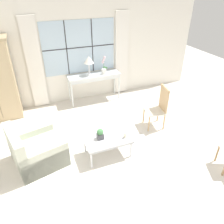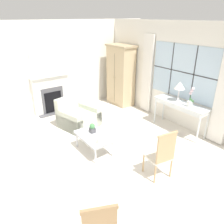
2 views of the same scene
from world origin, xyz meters
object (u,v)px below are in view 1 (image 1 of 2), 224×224
(side_chair_wooden, at_px, (159,105))
(coffee_table, at_px, (108,140))
(table_lamp, at_px, (89,60))
(armchair_upholstered, at_px, (36,151))
(potted_orchid, at_px, (104,68))
(potted_plant_small, at_px, (100,134))
(console_table, at_px, (94,77))
(pillar_candle, at_px, (125,136))

(side_chair_wooden, relative_size, coffee_table, 1.11)
(table_lamp, distance_m, armchair_upholstered, 2.89)
(armchair_upholstered, relative_size, side_chair_wooden, 1.09)
(potted_orchid, height_order, side_chair_wooden, potted_orchid)
(table_lamp, height_order, side_chair_wooden, table_lamp)
(potted_plant_small, bearing_deg, table_lamp, 78.20)
(console_table, xyz_separation_m, potted_orchid, (0.29, -0.05, 0.27))
(table_lamp, height_order, potted_plant_small, table_lamp)
(potted_orchid, bearing_deg, console_table, 169.98)
(console_table, height_order, pillar_candle, console_table)
(table_lamp, relative_size, armchair_upholstered, 0.48)
(console_table, height_order, potted_plant_small, console_table)
(potted_orchid, xyz_separation_m, armchair_upholstered, (-2.13, -2.04, -0.72))
(side_chair_wooden, xyz_separation_m, coffee_table, (-1.51, -0.55, -0.18))
(table_lamp, distance_m, potted_orchid, 0.48)
(console_table, relative_size, table_lamp, 2.78)
(console_table, relative_size, potted_orchid, 2.93)
(armchair_upholstered, height_order, potted_plant_small, armchair_upholstered)
(table_lamp, relative_size, pillar_candle, 4.51)
(table_lamp, height_order, coffee_table, table_lamp)
(console_table, relative_size, potted_plant_small, 6.70)
(potted_plant_small, bearing_deg, armchair_upholstered, 167.45)
(console_table, bearing_deg, potted_orchid, -10.02)
(side_chair_wooden, xyz_separation_m, potted_plant_small, (-1.65, -0.51, -0.03))
(coffee_table, bearing_deg, side_chair_wooden, 20.03)
(potted_orchid, distance_m, coffee_table, 2.56)
(potted_orchid, distance_m, pillar_candle, 2.56)
(side_chair_wooden, bearing_deg, pillar_candle, -150.87)
(side_chair_wooden, height_order, potted_plant_small, side_chair_wooden)
(console_table, bearing_deg, side_chair_wooden, -60.97)
(pillar_candle, bearing_deg, potted_orchid, 79.82)
(pillar_candle, bearing_deg, side_chair_wooden, 29.13)
(console_table, relative_size, pillar_candle, 12.54)
(armchair_upholstered, height_order, pillar_candle, armchair_upholstered)
(console_table, distance_m, coffee_table, 2.48)
(side_chair_wooden, bearing_deg, potted_orchid, 112.37)
(console_table, height_order, side_chair_wooden, side_chair_wooden)
(table_lamp, xyz_separation_m, potted_plant_small, (-0.50, -2.38, -0.70))
(potted_orchid, height_order, potted_plant_small, potted_orchid)
(side_chair_wooden, bearing_deg, table_lamp, 121.61)
(pillar_candle, bearing_deg, coffee_table, 161.77)
(table_lamp, bearing_deg, console_table, -8.08)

